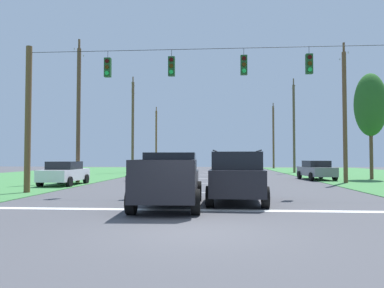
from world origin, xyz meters
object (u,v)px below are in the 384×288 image
Objects in this scene: overhead_signal_span at (207,107)px; distant_car_oncoming at (316,170)px; utility_pole_mid_right at (345,115)px; tree_roadside_right at (370,105)px; utility_pole_far_right at (294,127)px; distant_car_far_parked at (158,170)px; utility_pole_distant_left at (156,138)px; utility_pole_near_left at (273,136)px; distant_car_crossing_white at (64,173)px; utility_pole_far_left at (78,113)px; suv_black at (237,175)px; utility_pole_distant_right at (133,125)px; pickup_truck at (170,180)px.

distant_car_oncoming is (8.32, 11.95, -3.41)m from overhead_signal_span.
tree_roadside_right is (3.53, 4.39, 1.27)m from utility_pole_mid_right.
distant_car_oncoming is at bearing -94.40° from utility_pole_far_right.
utility_pole_distant_left is at bearing 100.01° from distant_car_far_parked.
distant_car_crossing_white is at bearing -117.24° from utility_pole_near_left.
utility_pole_far_left is 22.77m from tree_roadside_right.
tree_roadside_right is at bearing 8.41° from distant_car_oncoming.
overhead_signal_span reaches higher than distant_car_crossing_white.
suv_black is 0.48× the size of utility_pole_far_left.
suv_black is at bearing -125.61° from utility_pole_mid_right.
utility_pole_mid_right is at bearing -8.81° from distant_car_far_parked.
utility_pole_far_left is (-0.03, 2.28, 4.14)m from distant_car_crossing_white.
tree_roadside_right reaches higher than distant_car_crossing_white.
utility_pole_far_left is at bearing 90.86° from distant_car_crossing_white.
suv_black is 0.48× the size of utility_pole_distant_left.
distant_car_crossing_white is (-10.50, 8.00, -0.27)m from suv_black.
utility_pole_mid_right is 0.93× the size of utility_pole_near_left.
utility_pole_distant_left is (-0.12, 16.95, -0.60)m from utility_pole_distant_right.
utility_pole_near_left is at bearing 96.86° from tree_roadside_right.
distant_car_far_parked is 0.38× the size of utility_pole_distant_right.
utility_pole_mid_right is 5.78m from tree_roadside_right.
utility_pole_far_right is at bearing 47.25° from distant_car_crossing_white.
utility_pole_far_right is (10.55, 29.47, 4.34)m from pickup_truck.
tree_roadside_right is at bearing 7.79° from distant_car_far_parked.
pickup_truck is 0.54× the size of utility_pole_far_left.
pickup_truck is 0.48× the size of utility_pole_distant_right.
distant_car_oncoming is 0.42× the size of utility_pole_near_left.
utility_pole_far_left is at bearing -136.26° from utility_pole_far_right.
tree_roadside_right is (11.58, 15.62, 4.94)m from suv_black.
utility_pole_far_left is at bearing 141.84° from overhead_signal_span.
utility_pole_far_right is 12.95m from tree_roadside_right.
distant_car_crossing_white is 19.23m from utility_pole_mid_right.
suv_black is 29.65m from utility_pole_distant_right.
distant_car_crossing_white is at bearing -160.94° from tree_roadside_right.
pickup_truck is 30.19m from utility_pole_distant_right.
utility_pole_far_left is (-18.59, -17.79, -0.38)m from utility_pole_far_right.
tree_roadside_right is (22.27, -11.66, 0.40)m from utility_pole_distant_right.
utility_pole_mid_right is 0.97× the size of utility_pole_distant_left.
distant_car_crossing_white is at bearing -158.37° from distant_car_oncoming.
pickup_truck is 0.64× the size of tree_roadside_right.
tree_roadside_right is (12.86, 12.62, 1.81)m from overhead_signal_span.
tree_roadside_right is at bearing -74.18° from utility_pole_far_right.
tree_roadside_right is at bearing -83.14° from utility_pole_near_left.
utility_pole_distant_right is at bearing -177.60° from utility_pole_far_right.
utility_pole_distant_right is (-10.70, 27.28, 4.55)m from suv_black.
utility_pole_far_left is (-18.58, -0.95, 0.19)m from utility_pole_mid_right.
utility_pole_mid_right is 32.97m from utility_pole_near_left.
utility_pole_far_right is at bearing 74.00° from suv_black.
utility_pole_far_left is (-9.25, 7.27, 0.73)m from overhead_signal_span.
utility_pole_near_left is at bearing 61.17° from utility_pole_far_left.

